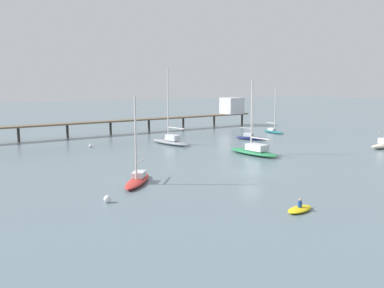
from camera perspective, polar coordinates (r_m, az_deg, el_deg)
The scene contains 10 objects.
ground_plane at distance 52.72m, azimuth 7.88°, elevation -3.85°, with size 400.00×400.00×0.00m, color slate.
pier at distance 100.50m, azimuth 0.24°, elevation 4.45°, with size 66.24×11.89×7.06m.
sailboat_teal at distance 93.58m, azimuth 10.97°, elevation 1.86°, with size 1.59×6.45×9.61m.
sailboat_green at distance 65.17m, azimuth 8.41°, elevation -0.85°, with size 4.56×9.98×11.38m.
sailboat_red at distance 47.01m, azimuth -7.39°, elevation -4.60°, with size 5.84×7.20×9.64m.
sailboat_gray at distance 74.93m, azimuth -2.94°, elevation 0.53°, with size 4.65×9.50×13.50m.
sailboat_navy at distance 82.13m, azimuth 7.95°, elevation 1.01°, with size 4.84×6.18×9.45m.
dinghy_yellow at distance 38.22m, azimuth 14.39°, elevation -8.52°, with size 3.42×2.31×1.14m.
mooring_buoy_mid at distance 40.27m, azimuth -11.41°, elevation -7.32°, with size 0.69×0.69×0.69m, color silver.
mooring_buoy_outer at distance 73.84m, azimuth -13.61°, elevation -0.24°, with size 0.57×0.57×0.57m, color silver.
Camera 1 is at (-29.93, -41.93, 11.23)m, focal length 39.34 mm.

